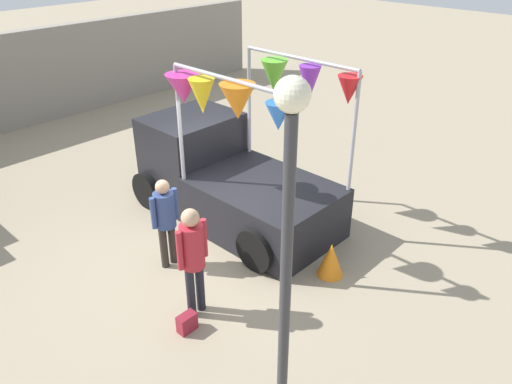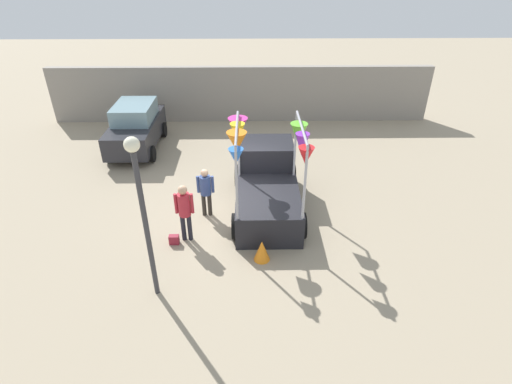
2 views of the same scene
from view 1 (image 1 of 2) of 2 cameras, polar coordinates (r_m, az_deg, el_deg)
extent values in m
plane|color=gray|center=(9.23, -5.04, -5.71)|extent=(60.00, 60.00, 0.00)
cube|color=black|center=(9.26, 0.95, -1.82)|extent=(1.90, 2.60, 1.00)
cube|color=black|center=(10.38, -7.20, 3.94)|extent=(1.80, 1.40, 1.80)
cube|color=#8CB2C6|center=(10.20, -7.36, 6.24)|extent=(1.76, 1.37, 0.60)
cylinder|color=black|center=(10.36, -12.29, 0.23)|extent=(0.22, 0.76, 0.76)
cylinder|color=black|center=(11.39, -4.53, 3.52)|extent=(0.22, 0.76, 0.76)
cylinder|color=black|center=(8.34, 0.05, -6.61)|extent=(0.22, 0.76, 0.76)
cylinder|color=black|center=(9.59, 7.88, -1.80)|extent=(0.22, 0.76, 0.76)
cylinder|color=#A5A5AD|center=(8.87, -8.71, 7.59)|extent=(0.07, 0.07, 2.11)
cylinder|color=#A5A5AD|center=(9.96, -0.78, 10.26)|extent=(0.07, 0.07, 2.11)
cylinder|color=#A5A5AD|center=(7.24, 3.48, 2.93)|extent=(0.07, 0.07, 2.11)
cylinder|color=#A5A5AD|center=(8.54, 11.12, 6.54)|extent=(0.07, 0.07, 2.11)
cylinder|color=#A5A5AD|center=(7.66, -3.43, 12.82)|extent=(0.07, 2.44, 0.07)
cylinder|color=#A5A5AD|center=(8.90, 5.01, 14.99)|extent=(0.07, 2.44, 0.07)
cone|color=blue|center=(7.07, 2.59, 8.60)|extent=(0.54, 0.54, 0.41)
cone|color=red|center=(8.40, 10.59, 11.37)|extent=(0.52, 0.52, 0.48)
cone|color=orange|center=(7.58, -2.11, 10.27)|extent=(0.78, 0.78, 0.55)
cone|color=purple|center=(8.86, 6.12, 12.17)|extent=(0.47, 0.47, 0.64)
cone|color=yellow|center=(8.18, -6.17, 10.83)|extent=(0.53, 0.53, 0.58)
cone|color=#66CC33|center=(9.36, 2.09, 13.11)|extent=(0.70, 0.70, 0.60)
cone|color=#D83399|center=(8.53, -8.31, 11.62)|extent=(0.81, 0.81, 0.49)
cylinder|color=black|center=(7.47, -7.47, -11.27)|extent=(0.13, 0.13, 0.85)
cylinder|color=black|center=(7.55, -6.41, -10.66)|extent=(0.13, 0.13, 0.85)
cylinder|color=#B22633|center=(7.05, -7.29, -6.16)|extent=(0.34, 0.34, 0.68)
sphere|color=tan|center=(6.80, -7.53, -2.93)|extent=(0.26, 0.26, 0.26)
cylinder|color=#B22633|center=(6.93, -8.71, -6.66)|extent=(0.09, 0.09, 0.61)
cylinder|color=#B22633|center=(7.15, -5.96, -5.23)|extent=(0.09, 0.09, 0.61)
cylinder|color=#2D2823|center=(8.53, -10.49, -6.23)|extent=(0.13, 0.13, 0.77)
cylinder|color=#2D2823|center=(8.61, -9.53, -5.75)|extent=(0.13, 0.13, 0.77)
cylinder|color=#33477F|center=(8.20, -10.41, -2.01)|extent=(0.34, 0.34, 0.61)
sphere|color=tan|center=(8.00, -10.66, 0.58)|extent=(0.23, 0.23, 0.23)
cylinder|color=#33477F|center=(8.08, -11.66, -2.39)|extent=(0.09, 0.09, 0.55)
cylinder|color=#33477F|center=(8.30, -9.22, -1.28)|extent=(0.09, 0.09, 0.55)
cube|color=maroon|center=(7.42, -7.89, -14.57)|extent=(0.28, 0.16, 0.28)
cylinder|color=#333338|center=(5.17, 3.38, -11.10)|extent=(0.12, 0.12, 3.77)
sphere|color=#F2EDCC|center=(4.18, 4.18, 11.04)|extent=(0.32, 0.32, 0.32)
cube|color=gray|center=(15.50, -26.81, 11.02)|extent=(18.00, 0.36, 2.60)
cone|color=orange|center=(8.34, 8.55, -7.63)|extent=(0.47, 0.47, 0.60)
camera|label=2|loc=(7.35, 92.28, 16.29)|focal=28.00mm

